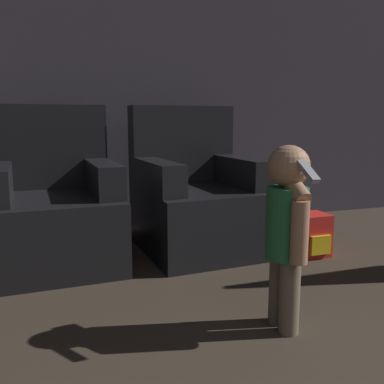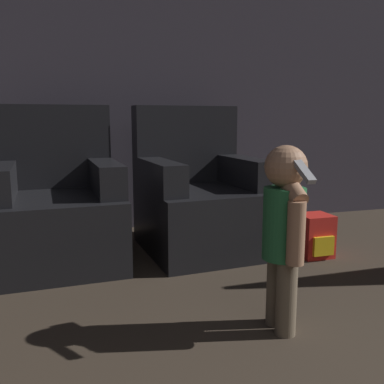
{
  "view_description": "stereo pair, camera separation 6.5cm",
  "coord_description": "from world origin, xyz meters",
  "px_view_note": "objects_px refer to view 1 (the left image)",
  "views": [
    {
      "loc": [
        -0.76,
        0.98,
        0.91
      ],
      "look_at": [
        -0.04,
        3.12,
        0.52
      ],
      "focal_mm": 40.0,
      "sensor_mm": 36.0,
      "label": 1
    },
    {
      "loc": [
        -0.7,
        0.96,
        0.91
      ],
      "look_at": [
        -0.04,
        3.12,
        0.52
      ],
      "focal_mm": 40.0,
      "sensor_mm": 36.0,
      "label": 2
    }
  ],
  "objects_px": {
    "armchair_left": "(53,210)",
    "person_toddler": "(287,223)",
    "armchair_right": "(197,200)",
    "toy_backpack": "(311,235)"
  },
  "relations": [
    {
      "from": "armchair_right",
      "to": "person_toddler",
      "type": "relative_size",
      "value": 1.25
    },
    {
      "from": "person_toddler",
      "to": "toy_backpack",
      "type": "xyz_separation_m",
      "value": [
        0.7,
        0.84,
        -0.33
      ]
    },
    {
      "from": "armchair_left",
      "to": "toy_backpack",
      "type": "relative_size",
      "value": 3.53
    },
    {
      "from": "armchair_left",
      "to": "toy_backpack",
      "type": "distance_m",
      "value": 1.7
    },
    {
      "from": "armchair_right",
      "to": "person_toddler",
      "type": "bearing_deg",
      "value": -95.55
    },
    {
      "from": "armchair_left",
      "to": "armchair_right",
      "type": "relative_size",
      "value": 1.0
    },
    {
      "from": "armchair_right",
      "to": "toy_backpack",
      "type": "bearing_deg",
      "value": -35.76
    },
    {
      "from": "armchair_left",
      "to": "armchair_right",
      "type": "bearing_deg",
      "value": -2.37
    },
    {
      "from": "armchair_right",
      "to": "person_toddler",
      "type": "xyz_separation_m",
      "value": [
        -0.03,
        -1.26,
        0.13
      ]
    },
    {
      "from": "armchair_left",
      "to": "person_toddler",
      "type": "xyz_separation_m",
      "value": [
        0.93,
        -1.26,
        0.13
      ]
    }
  ]
}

